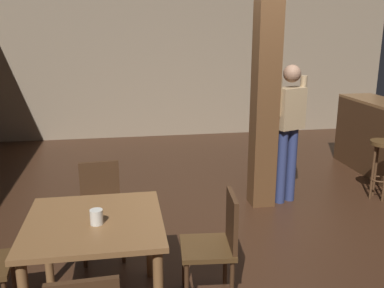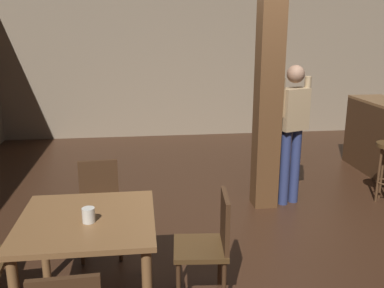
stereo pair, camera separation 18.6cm
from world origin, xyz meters
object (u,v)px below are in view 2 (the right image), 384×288
Objects in this scene: chair_east at (210,242)px; chair_north at (100,203)px; dining_table at (88,233)px; standing_person at (293,125)px; napkin_cup at (89,215)px; bar_counter at (384,140)px.

chair_north is at bearing 136.36° from chair_east.
dining_table is 0.95m from chair_east.
standing_person is at bearing 22.77° from chair_north.
napkin_cup is 2.93m from standing_person.
dining_table is 4.75m from bar_counter.
standing_person is (1.30, 1.83, 0.50)m from chair_east.
bar_counter reaches higher than chair_north.
napkin_cup is at bearing -69.61° from dining_table.
dining_table is 1.13× the size of chair_north.
dining_table is 0.58× the size of standing_person.
napkin_cup reaches higher than dining_table.
bar_counter is at bearing 25.33° from standing_person.
bar_counter is (1.70, 0.81, -0.45)m from standing_person.
bar_counter is (3.91, 2.72, -0.27)m from napkin_cup.
standing_person is 1.94m from bar_counter.
standing_person is at bearing 54.54° from chair_east.
napkin_cup is 0.07× the size of bar_counter.
standing_person is 1.02× the size of bar_counter.
chair_east is 0.52× the size of standing_person.
napkin_cup is (0.03, -0.07, 0.18)m from dining_table.
chair_north is at bearing 89.76° from dining_table.
bar_counter is at bearing 33.97° from dining_table.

